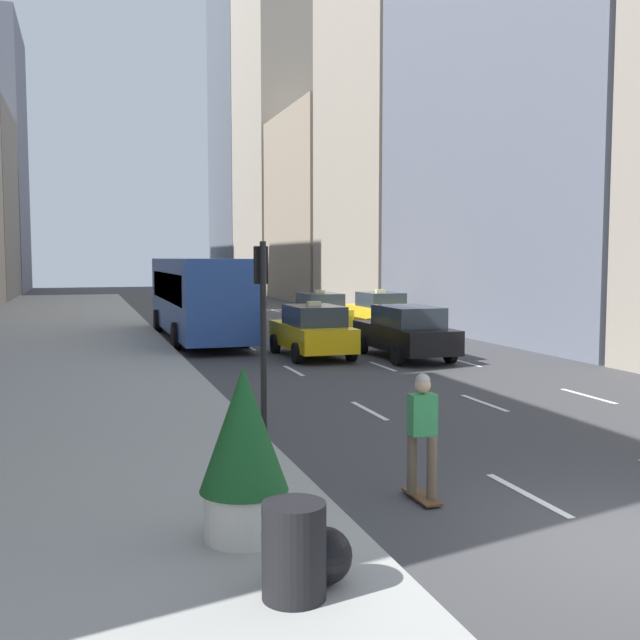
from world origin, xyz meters
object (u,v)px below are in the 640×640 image
(taxi_lead, at_px, (319,312))
(traffic_light_pole, at_px, (262,304))
(city_bus, at_px, (197,295))
(trash_can, at_px, (294,551))
(sedan_black_near, at_px, (405,332))
(taxi_second, at_px, (312,331))
(taxi_third, at_px, (379,311))
(planter_with_shrub, at_px, (244,450))
(skateboarder, at_px, (422,431))

(taxi_lead, height_order, traffic_light_pole, traffic_light_pole)
(city_bus, bearing_deg, trash_can, -96.34)
(trash_can, distance_m, traffic_light_pole, 7.83)
(sedan_black_near, distance_m, traffic_light_pole, 10.84)
(taxi_second, xyz_separation_m, traffic_light_pole, (-3.95, -9.56, 1.53))
(sedan_black_near, bearing_deg, taxi_third, 72.98)
(taxi_third, distance_m, planter_with_shrub, 25.89)
(city_bus, xyz_separation_m, traffic_light_pole, (-1.14, -16.10, 0.62))
(sedan_black_near, height_order, skateboarder, skateboarder)
(taxi_second, bearing_deg, traffic_light_pole, -112.45)
(taxi_third, xyz_separation_m, trash_can, (-11.03, -24.96, -0.28))
(traffic_light_pole, bearing_deg, taxi_second, 67.55)
(trash_can, height_order, traffic_light_pole, traffic_light_pole)
(taxi_second, bearing_deg, city_bus, 113.26)
(planter_with_shrub, bearing_deg, taxi_lead, 70.47)
(taxi_second, height_order, planter_with_shrub, planter_with_shrub)
(taxi_third, height_order, trash_can, taxi_third)
(taxi_second, relative_size, traffic_light_pole, 1.22)
(taxi_third, relative_size, traffic_light_pole, 1.22)
(taxi_lead, relative_size, traffic_light_pole, 1.22)
(taxi_lead, xyz_separation_m, skateboarder, (-5.70, -22.57, 0.08))
(trash_can, height_order, planter_with_shrub, planter_with_shrub)
(planter_with_shrub, relative_size, traffic_light_pole, 0.54)
(city_bus, bearing_deg, planter_with_shrub, -97.12)
(planter_with_shrub, bearing_deg, traffic_light_pole, 74.69)
(taxi_lead, height_order, planter_with_shrub, planter_with_shrub)
(trash_can, bearing_deg, taxi_second, 72.32)
(city_bus, distance_m, skateboarder, 21.00)
(taxi_second, distance_m, planter_with_shrub, 16.41)
(city_bus, xyz_separation_m, skateboarder, (-0.09, -20.98, -0.82))
(taxi_second, distance_m, city_bus, 7.18)
(city_bus, relative_size, skateboarder, 6.65)
(taxi_second, bearing_deg, skateboarder, -101.35)
(trash_can, distance_m, planter_with_shrub, 1.69)
(sedan_black_near, bearing_deg, city_bus, 125.86)
(city_bus, bearing_deg, sedan_black_near, -54.14)
(traffic_light_pole, bearing_deg, city_bus, 85.96)
(sedan_black_near, xyz_separation_m, traffic_light_pole, (-6.75, -8.34, 1.53))
(taxi_second, relative_size, skateboarder, 2.52)
(city_bus, bearing_deg, taxi_second, -66.74)
(trash_can, relative_size, traffic_light_pole, 0.25)
(taxi_third, relative_size, skateboarder, 2.52)
(city_bus, relative_size, planter_with_shrub, 5.95)
(planter_with_shrub, bearing_deg, taxi_second, 70.20)
(taxi_third, bearing_deg, city_bus, -170.68)
(sedan_black_near, height_order, city_bus, city_bus)
(city_bus, xyz_separation_m, planter_with_shrub, (-2.75, -21.98, -0.63))
(skateboarder, distance_m, planter_with_shrub, 2.85)
(taxi_lead, distance_m, traffic_light_pole, 19.00)
(city_bus, bearing_deg, skateboarder, -90.24)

